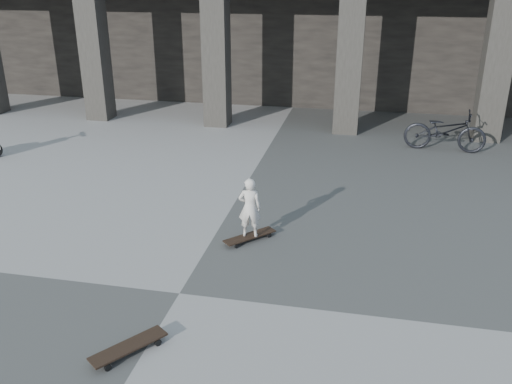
% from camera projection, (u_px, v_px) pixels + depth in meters
% --- Properties ---
extents(ground, '(90.00, 90.00, 0.00)m').
position_uv_depth(ground, '(179.00, 293.00, 7.35)').
color(ground, '#454543').
rests_on(ground, ground).
extents(colonnade, '(28.00, 8.82, 6.00)m').
position_uv_depth(colonnade, '(306.00, 3.00, 18.67)').
color(colonnade, black).
rests_on(colonnade, ground).
extents(longboard, '(0.78, 0.81, 0.09)m').
position_uv_depth(longboard, '(250.00, 236.00, 8.76)').
color(longboard, black).
rests_on(longboard, ground).
extents(skateboard_spare, '(0.73, 0.87, 0.11)m').
position_uv_depth(skateboard_spare, '(129.00, 347.00, 6.17)').
color(skateboard_spare, black).
rests_on(skateboard_spare, ground).
extents(child, '(0.39, 0.28, 0.99)m').
position_uv_depth(child, '(250.00, 208.00, 8.56)').
color(child, silver).
rests_on(child, longboard).
extents(bicycle, '(1.94, 0.82, 0.99)m').
position_uv_depth(bicycle, '(445.00, 131.00, 12.99)').
color(bicycle, black).
rests_on(bicycle, ground).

